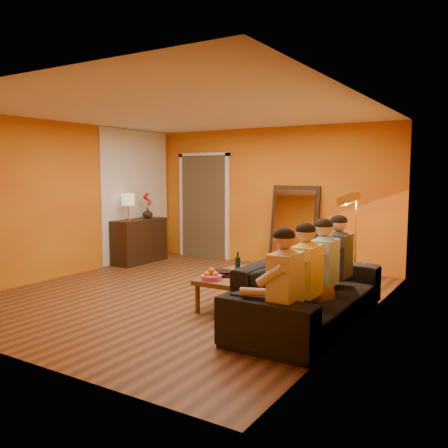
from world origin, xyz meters
The scene contains 27 objects.
room_shell centered at (0.00, 0.37, 1.30)m, with size 5.00×5.50×2.60m.
white_accent centered at (-2.48, 1.75, 1.30)m, with size 0.02×1.90×2.58m, color white.
doorway_recess centered at (-1.50, 2.83, 1.05)m, with size 1.06×0.30×2.10m, color #3F2D19.
door_jamb_left centered at (-2.07, 2.71, 1.05)m, with size 0.08×0.06×2.20m, color white.
door_jamb_right centered at (-0.93, 2.71, 1.05)m, with size 0.08×0.06×2.20m, color white.
door_header centered at (-1.50, 2.71, 2.12)m, with size 1.22×0.06×0.08m, color white.
mirror_frame centered at (0.55, 2.63, 0.76)m, with size 0.92×0.06×1.52m, color black.
mirror_glass centered at (0.55, 2.59, 0.76)m, with size 0.78×0.02×1.36m, color white.
sideboard centered at (-2.24, 1.55, 0.42)m, with size 0.44×1.18×0.85m, color black.
table_lamp centered at (-2.24, 1.25, 1.10)m, with size 0.24×0.24×0.51m, color beige, non-canonical shape.
sofa centered at (2.00, -0.25, 0.38)m, with size 1.01×2.60×0.76m, color black.
coffee_table centered at (0.91, -0.10, 0.21)m, with size 0.62×1.22×0.42m, color brown, non-canonical shape.
floor_lamp centered at (2.10, 1.20, 0.72)m, with size 0.30×0.24×1.44m, color gold, non-canonical shape.
dog centered at (2.10, -0.27, 0.37)m, with size 0.40×0.63×0.74m, color #AB744D, non-canonical shape.
person_far_left centered at (2.13, -1.25, 0.61)m, with size 0.70×0.44×1.22m, color beige, non-canonical shape.
person_mid_left centered at (2.13, -0.70, 0.61)m, with size 0.70×0.44×1.22m, color #F9DF53, non-canonical shape.
person_mid_right centered at (2.13, -0.15, 0.61)m, with size 0.70×0.44×1.22m, color #9BBFF0, non-canonical shape.
person_far_right centered at (2.13, 0.40, 0.61)m, with size 0.70×0.44×1.22m, color #2E2D31, non-canonical shape.
fruit_bowl centered at (0.81, -0.55, 0.50)m, with size 0.26×0.26×0.16m, color #D64B8D, non-canonical shape.
wine_bottle centered at (0.96, -0.15, 0.58)m, with size 0.07×0.07×0.31m, color black.
tumbler centered at (1.03, 0.02, 0.46)m, with size 0.09×0.09×0.09m, color #B27F3F.
laptop centered at (1.09, 0.25, 0.43)m, with size 0.37×0.24×0.03m, color black.
book_lower centered at (0.73, -0.30, 0.43)m, with size 0.20×0.27×0.03m, color black.
book_mid centered at (0.74, -0.29, 0.45)m, with size 0.16×0.22×0.02m, color red.
book_upper centered at (0.73, -0.31, 0.47)m, with size 0.18×0.25×0.02m, color black.
vase centered at (-2.24, 1.80, 0.96)m, with size 0.20×0.20×0.21m, color black.
flowers centered at (-2.24, 1.80, 1.23)m, with size 0.17×0.17×0.51m, color red, non-canonical shape.
Camera 1 is at (3.98, -5.39, 1.75)m, focal length 38.00 mm.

